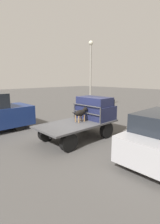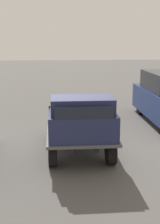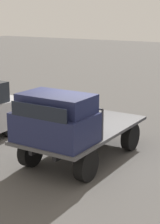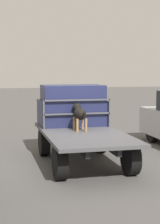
{
  "view_description": "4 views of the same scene",
  "coord_description": "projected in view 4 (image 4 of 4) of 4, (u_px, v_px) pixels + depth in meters",
  "views": [
    {
      "loc": [
        -5.37,
        -5.87,
        2.89
      ],
      "look_at": [
        0.21,
        0.03,
        1.3
      ],
      "focal_mm": 28.0,
      "sensor_mm": 36.0,
      "label": 1
    },
    {
      "loc": [
        9.36,
        -0.74,
        3.51
      ],
      "look_at": [
        0.21,
        0.03,
        1.3
      ],
      "focal_mm": 50.0,
      "sensor_mm": 36.0,
      "label": 2
    },
    {
      "loc": [
        7.98,
        4.9,
        3.73
      ],
      "look_at": [
        0.21,
        0.03,
        1.3
      ],
      "focal_mm": 60.0,
      "sensor_mm": 36.0,
      "label": 3
    },
    {
      "loc": [
        -8.96,
        2.26,
        2.37
      ],
      "look_at": [
        0.21,
        0.03,
        1.3
      ],
      "focal_mm": 60.0,
      "sensor_mm": 36.0,
      "label": 4
    }
  ],
  "objects": [
    {
      "name": "truck_headboard",
      "position": [
        77.0,
        109.0,
        9.88
      ],
      "size": [
        0.04,
        1.83,
        0.77
      ],
      "color": "#4C4C4F",
      "rests_on": "flatbed_truck"
    },
    {
      "name": "flatbed_truck",
      "position": [
        83.0,
        141.0,
        9.38
      ],
      "size": [
        3.86,
        1.95,
        0.82
      ],
      "color": "black",
      "rests_on": "ground"
    },
    {
      "name": "truck_cab",
      "position": [
        72.0,
        106.0,
        10.5
      ],
      "size": [
        1.2,
        1.83,
        1.12
      ],
      "color": "#1E2347",
      "rests_on": "flatbed_truck"
    },
    {
      "name": "ground_plane",
      "position": [
        83.0,
        164.0,
        9.44
      ],
      "size": [
        80.0,
        80.0,
        0.0
      ],
      "primitive_type": "plane",
      "color": "#514F4C"
    },
    {
      "name": "dog",
      "position": [
        79.0,
        113.0,
        9.57
      ],
      "size": [
        0.98,
        0.3,
        0.7
      ],
      "rotation": [
        0.0,
        0.0,
        -0.21
      ],
      "color": "#9E7547",
      "rests_on": "flatbed_truck"
    }
  ]
}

